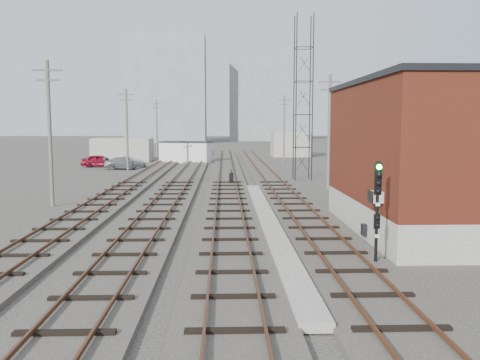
{
  "coord_description": "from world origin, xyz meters",
  "views": [
    {
      "loc": [
        -1.74,
        -11.76,
        5.1
      ],
      "look_at": [
        -0.91,
        14.73,
        2.2
      ],
      "focal_mm": 38.0,
      "sensor_mm": 36.0,
      "label": 1
    }
  ],
  "objects_px": {
    "site_trailer": "(186,152)",
    "car_red": "(100,161)",
    "signal_mast": "(377,206)",
    "switch_stand": "(231,178)",
    "car_grey": "(125,163)",
    "car_silver": "(127,161)"
  },
  "relations": [
    {
      "from": "site_trailer",
      "to": "signal_mast",
      "type": "bearing_deg",
      "value": -63.84
    },
    {
      "from": "switch_stand",
      "to": "car_grey",
      "type": "height_order",
      "value": "car_grey"
    },
    {
      "from": "switch_stand",
      "to": "site_trailer",
      "type": "bearing_deg",
      "value": 83.84
    },
    {
      "from": "site_trailer",
      "to": "car_silver",
      "type": "height_order",
      "value": "site_trailer"
    },
    {
      "from": "signal_mast",
      "to": "car_red",
      "type": "height_order",
      "value": "signal_mast"
    },
    {
      "from": "car_red",
      "to": "car_grey",
      "type": "xyz_separation_m",
      "value": [
        3.68,
        -3.22,
        -0.05
      ]
    },
    {
      "from": "car_grey",
      "to": "car_silver",
      "type": "bearing_deg",
      "value": 6.52
    },
    {
      "from": "switch_stand",
      "to": "car_silver",
      "type": "bearing_deg",
      "value": 103.81
    },
    {
      "from": "signal_mast",
      "to": "switch_stand",
      "type": "bearing_deg",
      "value": 101.08
    },
    {
      "from": "site_trailer",
      "to": "car_grey",
      "type": "relative_size",
      "value": 1.53
    },
    {
      "from": "switch_stand",
      "to": "car_silver",
      "type": "height_order",
      "value": "switch_stand"
    },
    {
      "from": "signal_mast",
      "to": "switch_stand",
      "type": "distance_m",
      "value": 25.32
    },
    {
      "from": "signal_mast",
      "to": "switch_stand",
      "type": "xyz_separation_m",
      "value": [
        -4.86,
        24.8,
        -1.61
      ]
    },
    {
      "from": "switch_stand",
      "to": "car_grey",
      "type": "distance_m",
      "value": 19.85
    },
    {
      "from": "site_trailer",
      "to": "car_grey",
      "type": "height_order",
      "value": "site_trailer"
    },
    {
      "from": "signal_mast",
      "to": "site_trailer",
      "type": "relative_size",
      "value": 0.52
    },
    {
      "from": "signal_mast",
      "to": "car_grey",
      "type": "relative_size",
      "value": 0.8
    },
    {
      "from": "car_silver",
      "to": "car_grey",
      "type": "distance_m",
      "value": 3.54
    },
    {
      "from": "site_trailer",
      "to": "car_silver",
      "type": "xyz_separation_m",
      "value": [
        -6.62,
        -6.38,
        -0.78
      ]
    },
    {
      "from": "car_silver",
      "to": "car_grey",
      "type": "relative_size",
      "value": 0.84
    },
    {
      "from": "car_red",
      "to": "switch_stand",
      "type": "bearing_deg",
      "value": -140.52
    },
    {
      "from": "site_trailer",
      "to": "car_red",
      "type": "relative_size",
      "value": 1.67
    }
  ]
}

